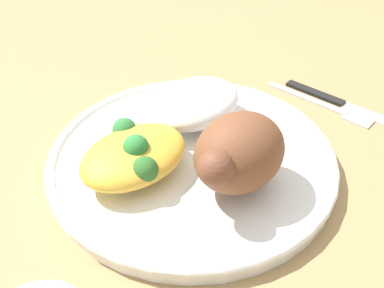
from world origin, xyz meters
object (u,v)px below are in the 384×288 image
object	(u,v)px
roasted_chicken	(235,155)
fork	(325,105)
mac_cheese_with_broccoli	(134,155)
knife	(343,103)
plate	(192,159)
rice_pile	(195,103)

from	to	relation	value
roasted_chicken	fork	world-z (taller)	roasted_chicken
mac_cheese_with_broccoli	knife	xyz separation A→B (m)	(-0.27, 0.07, -0.03)
plate	fork	world-z (taller)	plate
plate	fork	distance (m)	0.20
fork	plate	bearing A→B (deg)	-9.41
rice_pile	knife	xyz separation A→B (m)	(-0.17, 0.09, -0.04)
plate	roasted_chicken	world-z (taller)	roasted_chicken
plate	rice_pile	bearing A→B (deg)	-136.98
mac_cheese_with_broccoli	knife	size ratio (longest dim) A/B	0.59
rice_pile	knife	bearing A→B (deg)	152.44
fork	knife	bearing A→B (deg)	142.80
plate	mac_cheese_with_broccoli	bearing A→B (deg)	-17.95
rice_pile	fork	size ratio (longest dim) A/B	0.77
rice_pile	fork	distance (m)	0.17
plate	roasted_chicken	distance (m)	0.08
rice_pile	mac_cheese_with_broccoli	xyz separation A→B (m)	(0.10, 0.02, -0.00)
mac_cheese_with_broccoli	knife	world-z (taller)	mac_cheese_with_broccoli
roasted_chicken	fork	xyz separation A→B (m)	(-0.20, -0.03, -0.05)
roasted_chicken	rice_pile	size ratio (longest dim) A/B	0.91
roasted_chicken	mac_cheese_with_broccoli	bearing A→B (deg)	-57.64
roasted_chicken	mac_cheese_with_broccoli	size ratio (longest dim) A/B	0.89
roasted_chicken	fork	distance (m)	0.21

